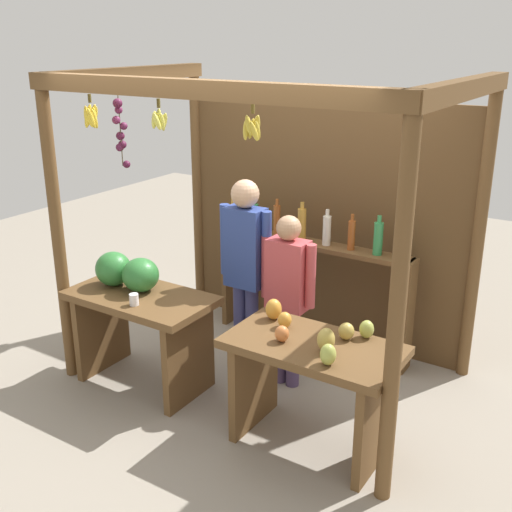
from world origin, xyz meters
name	(u,v)px	position (x,y,z in m)	size (l,w,h in m)	color
ground_plane	(267,373)	(0.00, 0.00, 0.00)	(12.00, 12.00, 0.00)	gray
market_stall	(294,200)	(-0.01, 0.42, 1.44)	(2.93, 1.92, 2.48)	brown
fruit_counter_left	(137,305)	(-0.83, -0.66, 0.68)	(1.18, 0.64, 1.08)	brown
fruit_counter_right	(312,370)	(0.77, -0.67, 0.59)	(1.18, 0.65, 0.96)	brown
bottle_shelf_unit	(313,262)	(0.06, 0.68, 0.81)	(1.88, 0.22, 1.35)	brown
vendor_man	(245,260)	(-0.19, -0.05, 1.01)	(0.48, 0.23, 1.67)	#3D3F77
vendor_woman	(288,288)	(0.21, -0.05, 0.85)	(0.48, 0.20, 1.44)	#503D65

